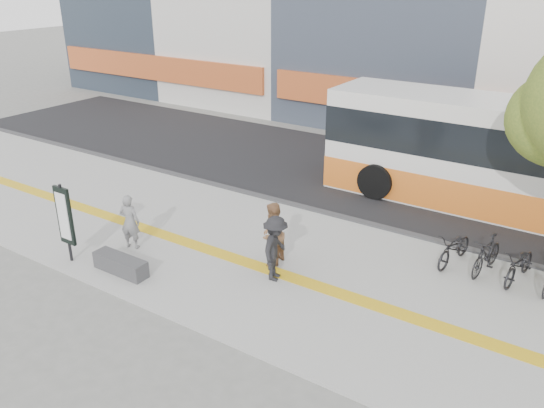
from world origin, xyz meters
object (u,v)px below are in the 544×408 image
Objects in this scene: signboard at (65,217)px; seated_woman at (130,222)px; pedestrian_dark at (275,248)px; bus at (535,166)px; pedestrian_tan at (272,234)px; bench at (121,265)px.

seated_woman is at bearing 61.11° from signboard.
signboard is at bearing 99.72° from pedestrian_dark.
seated_woman is at bearing -135.89° from bus.
bus is 7.70× the size of pedestrian_dark.
signboard is 1.73m from seated_woman.
signboard is 13.89m from bus.
signboard is at bearing 42.46° from seated_woman.
pedestrian_tan reaches higher than seated_woman.
pedestrian_dark is at bearing -120.22° from bus.
bus is (8.02, 9.70, 1.41)m from bench.
pedestrian_tan is at bearing 31.75° from signboard.
bench is 0.93× the size of pedestrian_dark.
seated_woman is at bearing 86.45° from pedestrian_dark.
pedestrian_dark is at bearing 28.94° from bench.
pedestrian_dark is (0.49, -0.61, -0.01)m from pedestrian_tan.
pedestrian_tan is (3.81, 1.40, 0.07)m from seated_woman.
pedestrian_dark reaches higher than seated_woman.
signboard is 1.39× the size of seated_woman.
pedestrian_dark is at bearing 171.80° from seated_woman.
seated_woman is 0.92× the size of pedestrian_tan.
seated_woman is at bearing 124.96° from bench.
bench is at bearing 10.81° from signboard.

